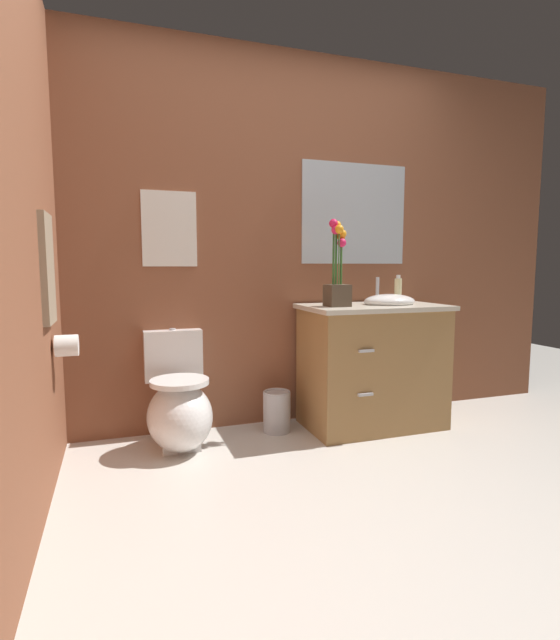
{
  "coord_description": "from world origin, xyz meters",
  "views": [
    {
      "loc": [
        -1.03,
        -1.69,
        1.08
      ],
      "look_at": [
        -0.08,
        1.06,
        0.75
      ],
      "focal_mm": 26.85,
      "sensor_mm": 36.0,
      "label": 1
    }
  ],
  "objects": [
    {
      "name": "ground_plane",
      "position": [
        0.0,
        0.0,
        0.0
      ],
      "size": [
        8.96,
        8.96,
        0.0
      ],
      "primitive_type": "plane",
      "color": "beige"
    },
    {
      "name": "wall_back",
      "position": [
        0.2,
        1.43,
        1.25
      ],
      "size": [
        4.18,
        0.05,
        2.5
      ],
      "primitive_type": "cube",
      "color": "brown",
      "rests_on": "ground_plane"
    },
    {
      "name": "wall_left",
      "position": [
        -1.37,
        0.42,
        1.25
      ],
      "size": [
        0.05,
        3.94,
        2.5
      ],
      "primitive_type": "cube",
      "color": "brown",
      "rests_on": "ground_plane"
    },
    {
      "name": "toilet",
      "position": [
        -0.7,
        1.13,
        0.24
      ],
      "size": [
        0.38,
        0.59,
        0.69
      ],
      "color": "white",
      "rests_on": "ground_plane"
    },
    {
      "name": "vanity_cabinet",
      "position": [
        0.6,
        1.11,
        0.43
      ],
      "size": [
        0.94,
        0.56,
        1.01
      ],
      "color": "#9E7242",
      "rests_on": "ground_plane"
    },
    {
      "name": "flower_vase",
      "position": [
        0.31,
        1.08,
        1.04
      ],
      "size": [
        0.14,
        0.14,
        0.55
      ],
      "color": "#4C3D2D",
      "rests_on": "vanity_cabinet"
    },
    {
      "name": "soap_bottle",
      "position": [
        0.84,
        1.2,
        0.92
      ],
      "size": [
        0.05,
        0.05,
        0.2
      ],
      "color": "beige",
      "rests_on": "vanity_cabinet"
    },
    {
      "name": "trash_bin",
      "position": [
        -0.06,
        1.2,
        0.14
      ],
      "size": [
        0.18,
        0.18,
        0.27
      ],
      "color": "#B7B7BC",
      "rests_on": "ground_plane"
    },
    {
      "name": "wall_poster",
      "position": [
        -0.7,
        1.4,
        1.31
      ],
      "size": [
        0.34,
        0.01,
        0.47
      ],
      "primitive_type": "cube",
      "color": "silver"
    },
    {
      "name": "wall_mirror",
      "position": [
        0.59,
        1.4,
        1.45
      ],
      "size": [
        0.8,
        0.01,
        0.7
      ],
      "primitive_type": "cube",
      "color": "#B2BCC6"
    },
    {
      "name": "hanging_towel",
      "position": [
        -1.33,
        0.81,
        1.07
      ],
      "size": [
        0.03,
        0.28,
        0.52
      ],
      "primitive_type": "cube",
      "color": "gray"
    },
    {
      "name": "toilet_paper_roll",
      "position": [
        -1.27,
        0.94,
        0.68
      ],
      "size": [
        0.11,
        0.11,
        0.11
      ],
      "primitive_type": "cylinder",
      "rotation": [
        0.0,
        1.57,
        0.0
      ],
      "color": "white"
    }
  ]
}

